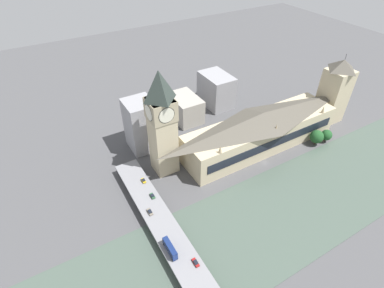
% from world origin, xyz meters
% --- Properties ---
extents(ground_plane, '(600.00, 600.00, 0.00)m').
position_xyz_m(ground_plane, '(0.00, 0.00, 0.00)').
color(ground_plane, '#4C4C4F').
extents(river_water, '(57.57, 360.00, 0.30)m').
position_xyz_m(river_water, '(-34.78, 0.00, 0.15)').
color(river_water, '#47564C').
rests_on(river_water, ground_plane).
extents(parliament_hall, '(26.73, 109.73, 26.81)m').
position_xyz_m(parliament_hall, '(16.13, -8.00, 13.31)').
color(parliament_hall, '#C1B28E').
rests_on(parliament_hall, ground_plane).
extents(clock_tower, '(14.65, 14.65, 66.02)m').
position_xyz_m(clock_tower, '(28.04, 57.56, 35.18)').
color(clock_tower, '#C1B28E').
rests_on(clock_tower, ground_plane).
extents(victoria_tower, '(16.65, 16.65, 51.78)m').
position_xyz_m(victoria_tower, '(16.19, -75.19, 23.89)').
color(victoria_tower, '#C1B28E').
rests_on(victoria_tower, ground_plane).
extents(road_bridge, '(147.14, 13.51, 5.82)m').
position_xyz_m(road_bridge, '(-34.78, 79.02, 4.73)').
color(road_bridge, slate).
rests_on(road_bridge, ground_plane).
extents(double_decker_bus_lead, '(10.80, 2.61, 4.88)m').
position_xyz_m(double_decker_bus_lead, '(-28.86, 82.59, 8.50)').
color(double_decker_bus_lead, navy).
rests_on(double_decker_bus_lead, road_bridge).
extents(car_northbound_lead, '(3.99, 1.83, 1.50)m').
position_xyz_m(car_northbound_lead, '(18.49, 75.69, 6.56)').
color(car_northbound_lead, gold).
rests_on(car_northbound_lead, road_bridge).
extents(car_northbound_mid, '(4.09, 1.89, 1.44)m').
position_xyz_m(car_northbound_mid, '(5.32, 76.03, 6.54)').
color(car_northbound_mid, '#2D5638').
rests_on(car_northbound_mid, road_bridge).
extents(car_northbound_tail, '(4.49, 1.77, 1.31)m').
position_xyz_m(car_northbound_tail, '(-39.68, 75.51, 6.48)').
color(car_northbound_tail, maroon).
rests_on(car_northbound_tail, road_bridge).
extents(car_southbound_lead, '(4.69, 1.89, 1.39)m').
position_xyz_m(car_southbound_lead, '(-3.88, 81.60, 6.50)').
color(car_southbound_lead, slate).
rests_on(car_southbound_lead, road_bridge).
extents(city_block_west, '(19.94, 17.99, 34.82)m').
position_xyz_m(city_block_west, '(55.54, 60.46, 17.41)').
color(city_block_west, '#939399').
rests_on(city_block_west, ground_plane).
extents(city_block_center, '(27.94, 18.69, 18.77)m').
position_xyz_m(city_block_center, '(71.04, 19.15, 9.39)').
color(city_block_center, '#A39E93').
rests_on(city_block_center, ground_plane).
extents(city_block_east, '(28.73, 19.41, 26.08)m').
position_xyz_m(city_block_east, '(77.39, -13.11, 13.04)').
color(city_block_east, '#939399').
rests_on(city_block_east, ground_plane).
extents(tree_embankment_near, '(7.53, 7.53, 9.13)m').
position_xyz_m(tree_embankment_near, '(-3.20, -51.45, 5.35)').
color(tree_embankment_near, brown).
rests_on(tree_embankment_near, ground_plane).
extents(tree_embankment_mid, '(9.17, 9.17, 10.99)m').
position_xyz_m(tree_embankment_mid, '(-2.01, -42.80, 6.39)').
color(tree_embankment_mid, brown).
rests_on(tree_embankment_mid, ground_plane).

